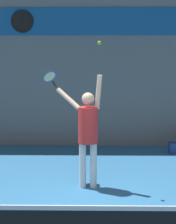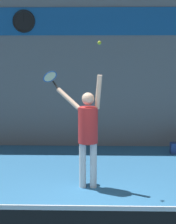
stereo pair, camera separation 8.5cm
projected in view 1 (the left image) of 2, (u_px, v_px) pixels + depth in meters
ground_plane at (92, 222)px, 6.09m from camera, size 18.00×18.00×0.00m
back_wall at (94, 54)px, 10.84m from camera, size 18.00×0.10×5.00m
sponsor_banner at (94, 21)px, 10.65m from camera, size 7.41×0.02×0.73m
scoreboard_clock at (22, 21)px, 10.66m from camera, size 0.60×0.05×0.60m
tennis_player at (88, 129)px, 7.54m from camera, size 0.91×0.57×2.14m
tennis_racket at (50, 77)px, 7.95m from camera, size 0.38×0.41×0.37m
tennis_ball at (100, 43)px, 7.19m from camera, size 0.07×0.07×0.07m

